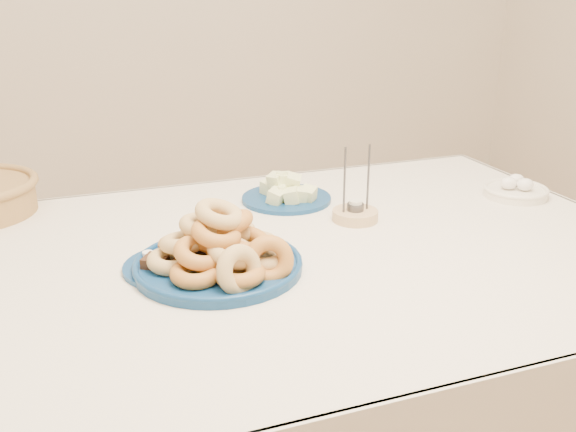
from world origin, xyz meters
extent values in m
cylinder|color=brown|center=(0.70, 0.40, 0.36)|extent=(0.06, 0.06, 0.72)
cube|color=silver|center=(0.00, 0.00, 0.74)|extent=(1.70, 1.10, 0.02)
cube|color=silver|center=(0.00, 0.55, 0.61)|extent=(1.70, 0.01, 0.28)
cylinder|color=navy|center=(-0.15, -0.05, 0.76)|extent=(0.42, 0.42, 0.02)
torus|color=navy|center=(-0.15, -0.05, 0.77)|extent=(0.42, 0.42, 0.01)
torus|color=#B08549|center=(-0.06, -0.01, 0.78)|extent=(0.10, 0.11, 0.04)
torus|color=#995A22|center=(-0.12, 0.05, 0.78)|extent=(0.14, 0.14, 0.04)
torus|color=#995A22|center=(-0.21, 0.04, 0.78)|extent=(0.12, 0.12, 0.04)
torus|color=#B08549|center=(-0.24, -0.04, 0.78)|extent=(0.14, 0.14, 0.04)
torus|color=#995A22|center=(-0.21, -0.11, 0.78)|extent=(0.11, 0.11, 0.04)
torus|color=#995A22|center=(-0.13, -0.14, 0.78)|extent=(0.11, 0.11, 0.03)
torus|color=#B08549|center=(-0.06, -0.09, 0.78)|extent=(0.12, 0.12, 0.04)
torus|color=#B08549|center=(-0.11, -0.01, 0.81)|extent=(0.14, 0.14, 0.04)
torus|color=#995A22|center=(-0.16, 0.01, 0.81)|extent=(0.12, 0.12, 0.03)
torus|color=#B08549|center=(-0.21, -0.03, 0.81)|extent=(0.12, 0.13, 0.05)
torus|color=#995A22|center=(-0.20, -0.09, 0.81)|extent=(0.14, 0.14, 0.06)
torus|color=#B08549|center=(-0.14, -0.11, 0.81)|extent=(0.14, 0.14, 0.06)
torus|color=#995A22|center=(-0.10, -0.06, 0.81)|extent=(0.14, 0.14, 0.05)
torus|color=#995A22|center=(-0.12, -0.04, 0.84)|extent=(0.14, 0.14, 0.07)
torus|color=#B08549|center=(-0.17, -0.02, 0.84)|extent=(0.11, 0.10, 0.04)
torus|color=#995A22|center=(-0.16, -0.08, 0.84)|extent=(0.14, 0.14, 0.06)
torus|color=#B08549|center=(-0.14, -0.05, 0.87)|extent=(0.14, 0.14, 0.06)
torus|color=#B08549|center=(-0.14, -0.16, 0.80)|extent=(0.12, 0.10, 0.10)
torus|color=#995A22|center=(-0.07, -0.13, 0.80)|extent=(0.11, 0.08, 0.10)
cylinder|color=navy|center=(0.13, 0.31, 0.76)|extent=(0.28, 0.28, 0.01)
cube|color=#D8E490|center=(0.09, 0.27, 0.78)|extent=(0.05, 0.06, 0.05)
cube|color=#D8E490|center=(0.12, 0.32, 0.81)|extent=(0.05, 0.05, 0.04)
cube|color=#D8E490|center=(0.12, 0.33, 0.81)|extent=(0.06, 0.05, 0.05)
cube|color=#D8E490|center=(0.12, 0.32, 0.81)|extent=(0.05, 0.05, 0.05)
cube|color=#D8E490|center=(0.14, 0.29, 0.81)|extent=(0.05, 0.06, 0.05)
cube|color=#D8E490|center=(0.15, 0.27, 0.78)|extent=(0.05, 0.05, 0.05)
cube|color=#D8E490|center=(0.17, 0.26, 0.78)|extent=(0.05, 0.06, 0.05)
cube|color=#D8E490|center=(0.10, 0.29, 0.78)|extent=(0.06, 0.05, 0.05)
cube|color=#D8E490|center=(0.13, 0.31, 0.81)|extent=(0.04, 0.04, 0.04)
cube|color=#D8E490|center=(0.12, 0.26, 0.78)|extent=(0.06, 0.05, 0.05)
cube|color=#D8E490|center=(0.09, 0.35, 0.78)|extent=(0.05, 0.05, 0.05)
cube|color=#D8E490|center=(0.15, 0.34, 0.78)|extent=(0.05, 0.05, 0.05)
cube|color=#D8E490|center=(0.10, 0.32, 0.81)|extent=(0.06, 0.05, 0.05)
cube|color=#D8E490|center=(0.10, 0.29, 0.78)|extent=(0.05, 0.05, 0.05)
cylinder|color=navy|center=(-0.23, -0.01, 0.76)|extent=(0.28, 0.28, 0.01)
cube|color=black|center=(-0.27, -0.02, 0.77)|extent=(0.07, 0.07, 0.03)
cube|color=black|center=(-0.22, -0.05, 0.77)|extent=(0.07, 0.07, 0.03)
cube|color=black|center=(-0.23, 0.03, 0.77)|extent=(0.06, 0.06, 0.03)
cube|color=black|center=(-0.18, 0.00, 0.77)|extent=(0.06, 0.06, 0.03)
cylinder|color=white|center=(-0.28, 0.03, 0.77)|extent=(0.03, 0.03, 0.02)
cylinder|color=white|center=(-0.25, -0.07, 0.77)|extent=(0.03, 0.03, 0.02)
cylinder|color=white|center=(-0.18, -0.04, 0.77)|extent=(0.03, 0.03, 0.02)
cylinder|color=tan|center=(0.24, 0.12, 0.76)|extent=(0.12, 0.12, 0.03)
cylinder|color=#46454B|center=(0.24, 0.12, 0.78)|extent=(0.04, 0.04, 0.02)
cylinder|color=silver|center=(0.24, 0.12, 0.80)|extent=(0.03, 0.03, 0.01)
cylinder|color=#46454B|center=(0.21, 0.12, 0.86)|extent=(0.01, 0.01, 0.16)
cylinder|color=#46454B|center=(0.27, 0.12, 0.86)|extent=(0.01, 0.01, 0.16)
cylinder|color=silver|center=(0.73, 0.13, 0.76)|extent=(0.22, 0.22, 0.02)
torus|color=silver|center=(0.73, 0.13, 0.77)|extent=(0.23, 0.23, 0.01)
ellipsoid|color=white|center=(0.70, 0.13, 0.79)|extent=(0.05, 0.05, 0.03)
ellipsoid|color=white|center=(0.74, 0.11, 0.79)|extent=(0.05, 0.05, 0.03)
ellipsoid|color=white|center=(0.74, 0.15, 0.79)|extent=(0.05, 0.05, 0.03)
camera|label=1|loc=(-0.43, -1.21, 1.31)|focal=40.00mm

